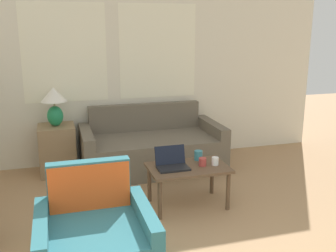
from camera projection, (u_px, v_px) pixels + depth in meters
The scene contains 10 objects.
wall_back at pixel (118, 70), 5.47m from camera, with size 6.12×0.06×2.60m.
couch at pixel (151, 149), 5.36m from camera, with size 1.86×0.94×0.83m.
armchair at pixel (95, 245), 3.00m from camera, with size 0.86×0.81×0.85m.
side_table at pixel (58, 150), 5.15m from camera, with size 0.46×0.46×0.65m.
table_lamp at pixel (54, 102), 5.00m from camera, with size 0.34×0.34×0.50m.
coffee_table at pixel (188, 171), 4.19m from camera, with size 0.85×0.54×0.45m.
laptop at pixel (172, 163), 4.13m from camera, with size 0.33×0.26×0.22m.
cup_navy at pixel (198, 155), 4.37m from camera, with size 0.09×0.09×0.11m.
cup_yellow at pixel (215, 161), 4.21m from camera, with size 0.07×0.07×0.09m.
cup_white at pixel (202, 162), 4.19m from camera, with size 0.08×0.08×0.09m.
Camera 1 is at (-0.89, -1.44, 1.90)m, focal length 42.00 mm.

